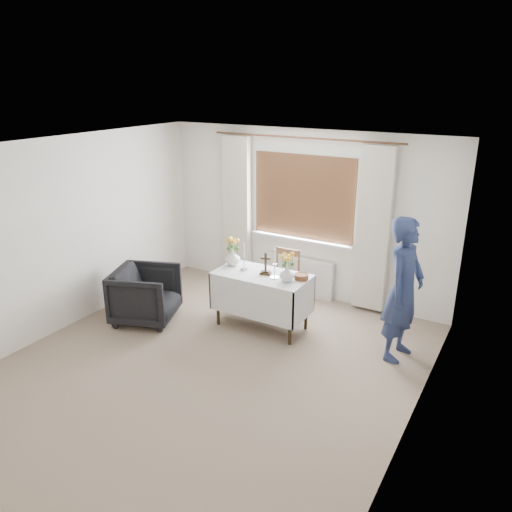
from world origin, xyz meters
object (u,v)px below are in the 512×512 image
(altar_table, at_px, (262,301))
(flower_vase_left, at_px, (233,258))
(armchair, at_px, (146,295))
(wooden_cross, at_px, (266,264))
(wooden_chair, at_px, (282,280))
(person, at_px, (403,290))
(flower_vase_right, at_px, (287,274))

(altar_table, height_order, flower_vase_left, flower_vase_left)
(altar_table, bearing_deg, flower_vase_left, 169.75)
(armchair, distance_m, wooden_cross, 1.73)
(wooden_chair, bearing_deg, person, -16.32)
(wooden_chair, xyz_separation_m, wooden_cross, (0.07, -0.63, 0.47))
(wooden_chair, distance_m, wooden_cross, 0.79)
(person, height_order, flower_vase_right, person)
(altar_table, relative_size, armchair, 1.51)
(wooden_cross, bearing_deg, flower_vase_left, 159.42)
(altar_table, height_order, wooden_cross, wooden_cross)
(wooden_chair, height_order, armchair, wooden_chair)
(person, bearing_deg, altar_table, 103.73)
(wooden_chair, relative_size, flower_vase_left, 4.07)
(wooden_chair, height_order, wooden_cross, wooden_cross)
(altar_table, xyz_separation_m, wooden_chair, (-0.03, 0.65, 0.05))
(armchair, bearing_deg, flower_vase_left, -74.55)
(person, relative_size, flower_vase_left, 8.09)
(wooden_cross, bearing_deg, person, -8.06)
(wooden_chair, relative_size, person, 0.50)
(person, bearing_deg, flower_vase_right, 107.04)
(armchair, bearing_deg, wooden_chair, -69.64)
(wooden_chair, height_order, flower_vase_right, flower_vase_right)
(wooden_chair, relative_size, flower_vase_right, 4.42)
(wooden_cross, height_order, flower_vase_right, wooden_cross)
(person, xyz_separation_m, flower_vase_right, (-1.39, -0.22, -0.00))
(flower_vase_right, bearing_deg, armchair, -162.91)
(flower_vase_left, xyz_separation_m, flower_vase_right, (0.89, -0.14, -0.01))
(wooden_chair, xyz_separation_m, flower_vase_right, (0.41, -0.69, 0.43))
(wooden_cross, bearing_deg, altar_table, -169.85)
(wooden_chair, bearing_deg, wooden_cross, -85.09)
(flower_vase_left, bearing_deg, wooden_chair, 49.15)
(armchair, xyz_separation_m, person, (3.25, 0.79, 0.49))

